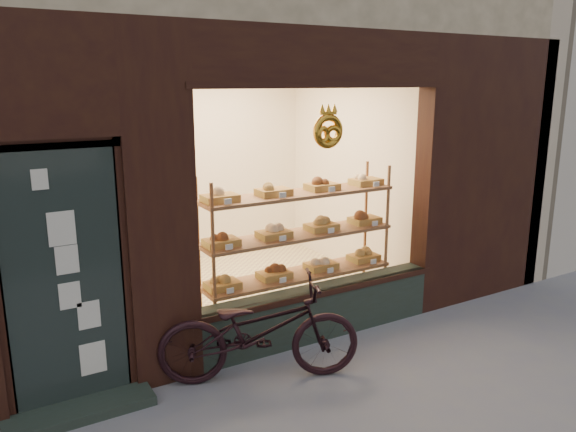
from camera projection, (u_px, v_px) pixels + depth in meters
display_shelf at (298, 248)px, 6.06m from camera, size 2.20×0.45×1.70m
bicycle at (259, 331)px, 4.95m from camera, size 1.89×1.26×0.94m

